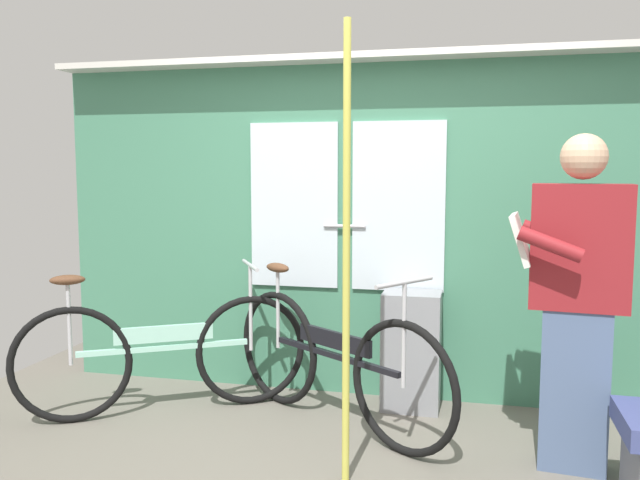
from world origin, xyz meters
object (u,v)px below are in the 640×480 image
object	(u,v)px
bicycle_near_door	(163,354)
bicycle_leaning_behind	(333,361)
handrail_pole	(346,258)
trash_bin_by_wall	(411,350)
passenger_reading_newspaper	(576,296)

from	to	relation	value
bicycle_near_door	bicycle_leaning_behind	bearing A→B (deg)	-27.84
handrail_pole	trash_bin_by_wall	bearing A→B (deg)	78.69
passenger_reading_newspaper	handrail_pole	distance (m)	1.18
bicycle_near_door	bicycle_leaning_behind	size ratio (longest dim) A/B	1.05
trash_bin_by_wall	bicycle_leaning_behind	bearing A→B (deg)	-136.81
trash_bin_by_wall	handrail_pole	size ratio (longest dim) A/B	0.34
bicycle_near_door	passenger_reading_newspaper	xyz separation A→B (m)	(2.36, -0.22, 0.51)
bicycle_leaning_behind	passenger_reading_newspaper	xyz separation A→B (m)	(1.29, -0.27, 0.50)
bicycle_leaning_behind	handrail_pole	xyz separation A→B (m)	(0.21, -0.68, 0.71)
bicycle_leaning_behind	passenger_reading_newspaper	size ratio (longest dim) A/B	0.89
passenger_reading_newspaper	trash_bin_by_wall	size ratio (longest dim) A/B	2.26
bicycle_near_door	bicycle_leaning_behind	xyz separation A→B (m)	(1.07, 0.05, 0.01)
bicycle_leaning_behind	passenger_reading_newspaper	bearing A→B (deg)	22.49
bicycle_leaning_behind	passenger_reading_newspaper	world-z (taller)	passenger_reading_newspaper
bicycle_near_door	handrail_pole	size ratio (longest dim) A/B	0.72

